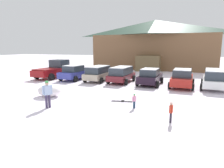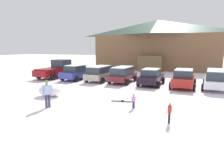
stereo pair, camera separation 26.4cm
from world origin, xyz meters
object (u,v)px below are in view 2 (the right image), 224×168
(parked_beige_suv, at_px, (100,73))
(parked_black_sedan, at_px, (151,77))
(parked_blue_hatchback, at_px, (76,72))
(parked_red_sedan, at_px, (184,78))
(skier_adult_in_blue_parka, at_px, (47,92))
(skier_child_in_red_jacket, at_px, (170,111))
(parked_maroon_van, at_px, (123,74))
(pair_of_skis, at_px, (122,101))
(parked_white_suv, at_px, (216,79))
(ski_lodge, at_px, (157,44))
(skier_child_in_pink_snowsuit, at_px, (134,100))
(plowed_snow_pile, at_px, (50,90))
(pickup_truck, at_px, (57,69))

(parked_beige_suv, distance_m, parked_black_sedan, 5.71)
(parked_blue_hatchback, height_order, parked_beige_suv, parked_blue_hatchback)
(parked_red_sedan, xyz_separation_m, skier_adult_in_blue_parka, (-7.48, -9.78, 0.09))
(skier_child_in_red_jacket, bearing_deg, parked_beige_suv, 130.12)
(parked_maroon_van, relative_size, pair_of_skis, 2.87)
(parked_white_suv, bearing_deg, skier_adult_in_blue_parka, -135.46)
(ski_lodge, height_order, pair_of_skis, ski_lodge)
(skier_child_in_pink_snowsuit, bearing_deg, parked_blue_hatchback, 138.10)
(parked_maroon_van, distance_m, skier_adult_in_blue_parka, 10.27)
(skier_child_in_pink_snowsuit, bearing_deg, parked_white_suv, 57.71)
(skier_child_in_red_jacket, bearing_deg, skier_adult_in_blue_parka, -179.22)
(parked_red_sedan, xyz_separation_m, pair_of_skis, (-3.67, -6.83, -0.83))
(skier_child_in_red_jacket, height_order, skier_child_in_pink_snowsuit, skier_child_in_red_jacket)
(parked_white_suv, bearing_deg, parked_black_sedan, -178.47)
(parked_red_sedan, bearing_deg, skier_adult_in_blue_parka, -127.40)
(ski_lodge, relative_size, parked_black_sedan, 5.08)
(skier_child_in_pink_snowsuit, distance_m, skier_adult_in_blue_parka, 5.29)
(parked_blue_hatchback, distance_m, skier_child_in_pink_snowsuit, 12.23)
(parked_maroon_van, relative_size, plowed_snow_pile, 2.35)
(plowed_snow_pile, bearing_deg, parked_beige_suv, 85.92)
(parked_maroon_van, distance_m, skier_child_in_pink_snowsuit, 9.12)
(parked_black_sedan, relative_size, skier_adult_in_blue_parka, 2.44)
(skier_child_in_pink_snowsuit, bearing_deg, parked_red_sedan, 72.56)
(parked_black_sedan, relative_size, skier_child_in_pink_snowsuit, 4.56)
(skier_child_in_pink_snowsuit, bearing_deg, skier_adult_in_blue_parka, -160.39)
(parked_beige_suv, distance_m, skier_child_in_pink_snowsuit, 10.40)
(parked_beige_suv, xyz_separation_m, parked_maroon_van, (2.65, 0.04, 0.00))
(parked_red_sedan, bearing_deg, parked_white_suv, 4.75)
(pair_of_skis, relative_size, plowed_snow_pile, 0.82)
(parked_white_suv, bearing_deg, parked_beige_suv, 179.41)
(parked_beige_suv, xyz_separation_m, pickup_truck, (-6.07, 0.52, 0.10))
(parked_white_suv, height_order, skier_child_in_red_jacket, parked_white_suv)
(parked_black_sedan, height_order, parked_red_sedan, parked_red_sedan)
(ski_lodge, distance_m, skier_adult_in_blue_parka, 26.15)
(parked_white_suv, xyz_separation_m, skier_child_in_red_jacket, (-2.94, -9.91, -0.33))
(ski_lodge, bearing_deg, skier_child_in_pink_snowsuit, -83.65)
(ski_lodge, relative_size, pickup_truck, 3.69)
(pickup_truck, bearing_deg, ski_lodge, 57.82)
(parked_white_suv, xyz_separation_m, skier_adult_in_blue_parka, (-10.17, -10.01, 0.02))
(parked_blue_hatchback, bearing_deg, parked_maroon_van, 2.41)
(skier_adult_in_blue_parka, bearing_deg, ski_lodge, 84.96)
(plowed_snow_pile, bearing_deg, skier_child_in_red_jacket, -14.57)
(skier_child_in_pink_snowsuit, bearing_deg, parked_beige_suv, 126.49)
(parked_beige_suv, distance_m, parked_red_sedan, 8.71)
(pickup_truck, relative_size, skier_child_in_pink_snowsuit, 6.28)
(parked_maroon_van, height_order, parked_red_sedan, parked_red_sedan)
(parked_black_sedan, bearing_deg, plowed_snow_pile, -130.13)
(skier_adult_in_blue_parka, xyz_separation_m, pair_of_skis, (3.81, 2.96, -0.92))
(parked_white_suv, height_order, pickup_truck, pickup_truck)
(pickup_truck, height_order, skier_child_in_red_jacket, pickup_truck)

